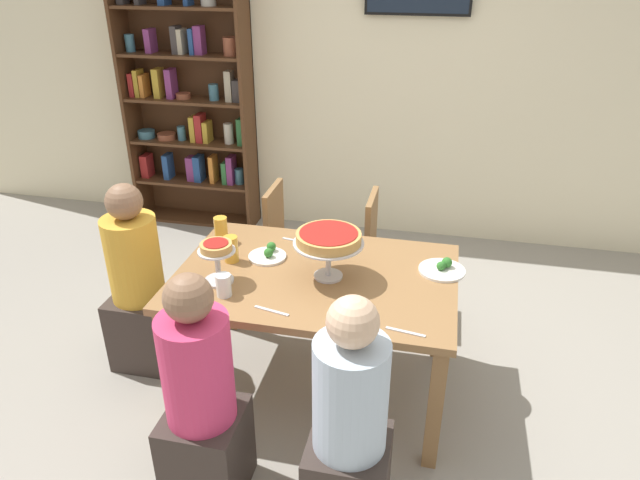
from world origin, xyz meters
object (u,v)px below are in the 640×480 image
chair_far_right (387,252)px  salad_plate_far_diner (443,268)px  diner_near_left (202,407)px  salad_plate_near_diner (268,254)px  diner_head_west (139,290)px  beer_glass_amber_short (231,249)px  cutlery_fork_near (272,311)px  water_glass_clear_near (224,285)px  diner_near_right (349,435)px  cutlery_knife_near (406,332)px  bookshelf (189,99)px  beer_glass_amber_tall (221,229)px  dining_table (316,289)px  deep_dish_pizza_stand (329,240)px  cutlery_fork_far (297,241)px  chair_far_left (290,242)px  personal_pizza_stand (217,254)px

chair_far_right → salad_plate_far_diner: (0.35, -0.63, 0.27)m
diner_near_left → chair_far_right: bearing=-20.9°
salad_plate_near_diner → diner_head_west: bearing=-171.3°
beer_glass_amber_short → diner_near_left: bearing=-79.5°
cutlery_fork_near → water_glass_clear_near: bearing=175.0°
diner_near_right → cutlery_knife_near: (0.18, 0.41, 0.25)m
bookshelf → cutlery_knife_near: bearing=-49.4°
beer_glass_amber_tall → salad_plate_near_diner: bearing=-21.6°
beer_glass_amber_tall → dining_table: bearing=-22.0°
deep_dish_pizza_stand → cutlery_fork_far: size_ratio=2.00×
diner_near_right → chair_far_left: diner_near_right is taller
bookshelf → salad_plate_far_diner: 2.90m
personal_pizza_stand → deep_dish_pizza_stand: bearing=17.2°
chair_far_right → beer_glass_amber_short: (-0.77, -0.77, 0.33)m
dining_table → personal_pizza_stand: 0.56m
salad_plate_near_diner → salad_plate_far_diner: salad_plate_far_diner is taller
salad_plate_far_diner → beer_glass_amber_short: size_ratio=1.68×
cutlery_fork_far → chair_far_right: bearing=-125.7°
personal_pizza_stand → chair_far_right: bearing=52.4°
diner_near_left → cutlery_knife_near: bearing=-64.7°
diner_head_west → salad_plate_far_diner: size_ratio=4.71×
diner_head_west → diner_near_left: size_ratio=1.00×
chair_far_right → salad_plate_far_diner: size_ratio=3.56×
beer_glass_amber_short → water_glass_clear_near: bearing=-75.6°
personal_pizza_stand → beer_glass_amber_short: (-0.01, 0.22, -0.08)m
salad_plate_near_diner → cutlery_fork_near: salad_plate_near_diner is taller
cutlery_fork_far → beer_glass_amber_tall: bearing=23.1°
diner_near_right → diner_head_west: bearing=59.1°
deep_dish_pizza_stand → beer_glass_amber_short: size_ratio=2.47×
bookshelf → personal_pizza_stand: 2.46m
diner_near_left → deep_dish_pizza_stand: 0.99m
personal_pizza_stand → cutlery_knife_near: personal_pizza_stand is taller
beer_glass_amber_tall → water_glass_clear_near: (0.23, -0.55, -0.02)m
chair_far_right → salad_plate_near_diner: 0.94m
water_glass_clear_near → diner_head_west: bearing=155.4°
diner_near_right → personal_pizza_stand: size_ratio=5.18×
cutlery_fork_far → diner_head_west: bearing=32.1°
personal_pizza_stand → cutlery_fork_near: size_ratio=1.23×
beer_glass_amber_tall → cutlery_fork_far: 0.44m
salad_plate_near_diner → personal_pizza_stand: bearing=-119.2°
diner_near_right → cutlery_fork_near: 0.68m
cutlery_fork_near → diner_near_right: bearing=-31.7°
beer_glass_amber_short → deep_dish_pizza_stand: bearing=-5.3°
dining_table → deep_dish_pizza_stand: 0.31m
dining_table → personal_pizza_stand: bearing=-159.1°
beer_glass_amber_short → cutlery_knife_near: beer_glass_amber_short is taller
chair_far_left → salad_plate_near_diner: size_ratio=4.17×
cutlery_fork_far → beer_glass_amber_short: bearing=57.7°
personal_pizza_stand → cutlery_fork_far: size_ratio=1.23×
dining_table → bookshelf: 2.59m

